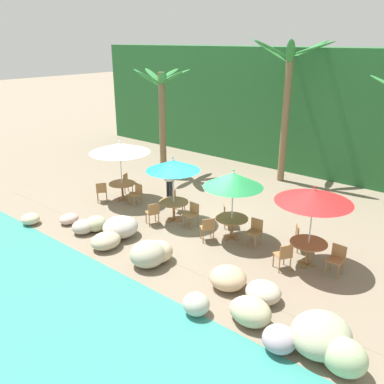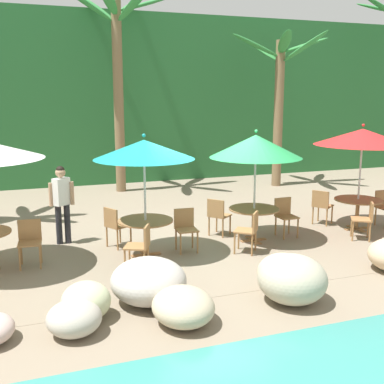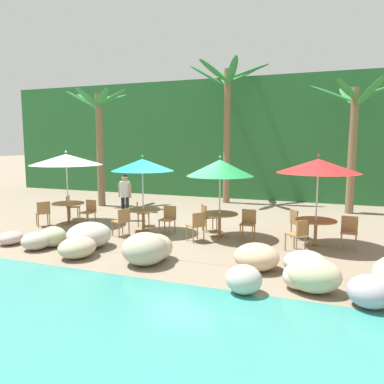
% 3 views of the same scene
% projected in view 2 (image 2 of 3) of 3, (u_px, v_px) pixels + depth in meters
% --- Properties ---
extents(ground_plane, '(120.00, 120.00, 0.00)m').
position_uv_depth(ground_plane, '(205.00, 245.00, 10.38)').
color(ground_plane, gray).
extents(terrace_deck, '(18.00, 5.20, 0.01)m').
position_uv_depth(terrace_deck, '(205.00, 245.00, 10.38)').
color(terrace_deck, gray).
rests_on(terrace_deck, ground).
extents(foliage_backdrop, '(28.00, 2.40, 6.00)m').
position_uv_depth(foliage_backdrop, '(119.00, 99.00, 18.09)').
color(foliage_backdrop, '#286633').
rests_on(foliage_backdrop, ground).
extents(rock_seawall, '(12.26, 2.56, 0.85)m').
position_uv_depth(rock_seawall, '(377.00, 268.00, 8.05)').
color(rock_seawall, '#B1C390').
rests_on(rock_seawall, ground).
extents(chair_white_seaward, '(0.45, 0.46, 0.87)m').
position_uv_depth(chair_white_seaward, '(30.00, 239.00, 9.04)').
color(chair_white_seaward, '#9E7042').
rests_on(chair_white_seaward, ground).
extents(umbrella_teal, '(1.97, 1.97, 2.44)m').
position_uv_depth(umbrella_teal, '(144.00, 150.00, 9.27)').
color(umbrella_teal, silver).
rests_on(umbrella_teal, ground).
extents(dining_table_teal, '(1.10, 1.10, 0.74)m').
position_uv_depth(dining_table_teal, '(146.00, 226.00, 9.57)').
color(dining_table_teal, olive).
rests_on(dining_table_teal, ground).
extents(chair_teal_seaward, '(0.44, 0.45, 0.87)m').
position_uv_depth(chair_teal_seaward, '(185.00, 226.00, 9.92)').
color(chair_teal_seaward, '#9E7042').
rests_on(chair_teal_seaward, ground).
extents(chair_teal_inland, '(0.57, 0.57, 0.87)m').
position_uv_depth(chair_teal_inland, '(115.00, 224.00, 10.09)').
color(chair_teal_inland, '#9E7042').
rests_on(chair_teal_inland, ground).
extents(chair_teal_left, '(0.57, 0.56, 0.87)m').
position_uv_depth(chair_teal_left, '(141.00, 244.00, 8.75)').
color(chair_teal_left, '#9E7042').
rests_on(chair_teal_left, ground).
extents(umbrella_green, '(1.98, 1.98, 2.45)m').
position_uv_depth(umbrella_green, '(256.00, 146.00, 10.24)').
color(umbrella_green, silver).
rests_on(umbrella_green, ground).
extents(dining_table_green, '(1.10, 1.10, 0.74)m').
position_uv_depth(dining_table_green, '(254.00, 214.00, 10.54)').
color(dining_table_green, olive).
rests_on(dining_table_green, ground).
extents(chair_green_seaward, '(0.43, 0.44, 0.87)m').
position_uv_depth(chair_green_seaward, '(285.00, 214.00, 10.95)').
color(chair_green_seaward, '#9E7042').
rests_on(chair_green_seaward, ground).
extents(chair_green_inland, '(0.60, 0.59, 0.87)m').
position_uv_depth(chair_green_inland, '(218.00, 214.00, 10.92)').
color(chair_green_inland, '#9E7042').
rests_on(chair_green_inland, ground).
extents(chair_green_left, '(0.60, 0.59, 0.87)m').
position_uv_depth(chair_green_left, '(250.00, 229.00, 9.74)').
color(chair_green_left, '#9E7042').
rests_on(chair_green_left, ground).
extents(umbrella_red, '(2.21, 2.21, 2.52)m').
position_uv_depth(umbrella_red, '(363.00, 137.00, 11.13)').
color(umbrella_red, silver).
rests_on(umbrella_red, ground).
extents(dining_table_red, '(1.10, 1.10, 0.74)m').
position_uv_depth(dining_table_red, '(358.00, 204.00, 11.45)').
color(dining_table_red, olive).
rests_on(dining_table_red, ground).
extents(chair_red_inland, '(0.59, 0.59, 0.87)m').
position_uv_depth(chair_red_inland, '(322.00, 204.00, 11.88)').
color(chair_red_inland, '#9E7042').
rests_on(chair_red_inland, ground).
extents(chair_red_left, '(0.59, 0.58, 0.87)m').
position_uv_depth(chair_red_left, '(366.00, 217.00, 10.63)').
color(chair_red_left, '#9E7042').
rests_on(chair_red_left, ground).
extents(palm_tree_second, '(3.71, 3.45, 6.41)m').
position_uv_depth(palm_tree_second, '(118.00, 57.00, 15.27)').
color(palm_tree_second, brown).
rests_on(palm_tree_second, ground).
extents(palm_tree_third, '(3.52, 3.37, 5.20)m').
position_uv_depth(palm_tree_third, '(280.00, 83.00, 16.41)').
color(palm_tree_third, brown).
rests_on(palm_tree_third, ground).
extents(waiter_in_white, '(0.52, 0.36, 1.70)m').
position_uv_depth(waiter_in_white, '(62.00, 199.00, 10.28)').
color(waiter_in_white, '#232328').
rests_on(waiter_in_white, ground).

